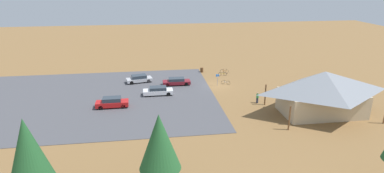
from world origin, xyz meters
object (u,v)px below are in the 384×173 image
(bicycle_green_mid_cluster, at_px, (330,84))
(trash_bin, at_px, (202,70))
(bicycle_blue_lone_west, at_px, (315,83))
(visitor_crossing_yard, at_px, (257,97))
(car_maroon_back_corner, at_px, (177,81))
(bike_pavilion, at_px, (323,90))
(bicycle_yellow_near_porch, at_px, (222,74))
(lot_sign, at_px, (217,78))
(bicycle_purple_lone_east, at_px, (352,86))
(bicycle_orange_trailside, at_px, (224,71))
(pine_mideast, at_px, (28,153))
(bicycle_teal_edge_south, at_px, (330,88))
(car_silver_inner_stall, at_px, (139,79))
(car_white_mid_lot, at_px, (158,91))
(bicycle_black_back_row, at_px, (334,82))
(car_red_end_stall, at_px, (112,102))
(bicycle_white_front_row, at_px, (226,82))
(bicycle_red_yard_left, at_px, (346,91))
(pine_center, at_px, (159,142))
(bicycle_silver_edge_north, at_px, (336,92))

(bicycle_green_mid_cluster, bearing_deg, trash_bin, -29.43)
(bicycle_blue_lone_west, distance_m, visitor_crossing_yard, 14.69)
(car_maroon_back_corner, bearing_deg, bike_pavilion, 140.82)
(bicycle_yellow_near_porch, bearing_deg, lot_sign, 68.58)
(bike_pavilion, distance_m, car_maroon_back_corner, 24.13)
(bicycle_purple_lone_east, bearing_deg, bicycle_orange_trailside, -31.63)
(pine_mideast, relative_size, bicycle_teal_edge_south, 6.25)
(car_silver_inner_stall, height_order, car_white_mid_lot, car_silver_inner_stall)
(trash_bin, relative_size, bicycle_black_back_row, 0.68)
(bicycle_orange_trailside, bearing_deg, bike_pavilion, 111.80)
(bicycle_yellow_near_porch, bearing_deg, bicycle_green_mid_cluster, 153.50)
(bicycle_teal_edge_south, relative_size, bicycle_purple_lone_east, 0.76)
(bicycle_blue_lone_west, relative_size, bicycle_yellow_near_porch, 0.98)
(car_red_end_stall, height_order, car_white_mid_lot, car_red_end_stall)
(bicycle_white_front_row, xyz_separation_m, bicycle_green_mid_cluster, (-17.75, 3.49, 0.01))
(bicycle_purple_lone_east, bearing_deg, bicycle_yellow_near_porch, -26.72)
(trash_bin, distance_m, bicycle_yellow_near_porch, 4.64)
(bicycle_teal_edge_south, xyz_separation_m, bicycle_red_yard_left, (-1.82, 1.65, 0.00))
(visitor_crossing_yard, bearing_deg, bicycle_orange_trailside, -85.99)
(car_silver_inner_stall, bearing_deg, bicycle_purple_lone_east, 166.98)
(bicycle_red_yard_left, bearing_deg, bicycle_teal_edge_south, -42.15)
(bicycle_orange_trailside, bearing_deg, car_maroon_back_corner, 31.25)
(lot_sign, distance_m, visitor_crossing_yard, 9.74)
(bicycle_red_yard_left, xyz_separation_m, bicycle_green_mid_cluster, (0.60, -3.88, -0.02))
(bicycle_red_yard_left, distance_m, bicycle_yellow_near_porch, 21.68)
(car_silver_inner_stall, height_order, visitor_crossing_yard, visitor_crossing_yard)
(lot_sign, bearing_deg, bicycle_blue_lone_west, 173.53)
(bicycle_green_mid_cluster, distance_m, visitor_crossing_yard, 16.32)
(bicycle_blue_lone_west, distance_m, bicycle_red_yard_left, 5.54)
(car_maroon_back_corner, height_order, visitor_crossing_yard, visitor_crossing_yard)
(bike_pavilion, xyz_separation_m, car_silver_inner_stall, (25.07, -17.60, -2.76))
(trash_bin, height_order, bicycle_yellow_near_porch, trash_bin)
(bike_pavilion, height_order, pine_center, pine_center)
(bicycle_green_mid_cluster, xyz_separation_m, bicycle_black_back_row, (-1.41, -1.04, 0.01))
(pine_center, xyz_separation_m, bicycle_yellow_near_porch, (-13.43, -33.60, -4.58))
(pine_center, bearing_deg, visitor_crossing_yard, -128.83)
(bicycle_silver_edge_north, bearing_deg, bicycle_black_back_row, -117.42)
(pine_mideast, xyz_separation_m, bicycle_yellow_near_porch, (-23.82, -33.59, -4.43))
(bicycle_black_back_row, bearing_deg, lot_sign, -4.98)
(pine_center, height_order, bicycle_yellow_near_porch, pine_center)
(bicycle_black_back_row, bearing_deg, bicycle_teal_edge_south, 51.26)
(bicycle_white_front_row, distance_m, car_red_end_stall, 20.56)
(bicycle_purple_lone_east, xyz_separation_m, bicycle_green_mid_cluster, (3.11, -1.65, -0.04))
(bicycle_black_back_row, height_order, car_white_mid_lot, car_white_mid_lot)
(pine_mideast, xyz_separation_m, bicycle_teal_edge_south, (-39.76, -22.80, -4.41))
(bicycle_black_back_row, xyz_separation_m, car_silver_inner_stall, (34.32, -5.64, 0.35))
(bicycle_teal_edge_south, relative_size, bicycle_silver_edge_north, 0.69)
(trash_bin, bearing_deg, bicycle_teal_edge_south, 144.45)
(pine_center, xyz_separation_m, car_silver_inner_stall, (2.31, -31.73, -4.21))
(pine_center, xyz_separation_m, visitor_crossing_yard, (-15.40, -19.13, -4.04))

